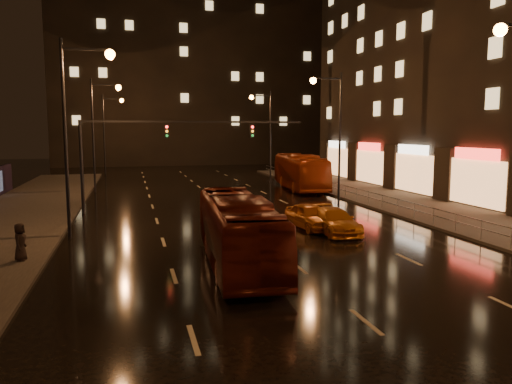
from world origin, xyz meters
TOP-DOWN VIEW (x-y plane):
  - ground at (0.00, 20.00)m, footprint 140.00×140.00m
  - sidewalk_left at (-13.50, 15.00)m, footprint 7.00×70.00m
  - sidewalk_right at (13.50, 15.00)m, footprint 7.00×70.00m
  - building_distant at (4.00, 72.00)m, footprint 44.00×16.00m
  - traffic_signal at (-5.06, 20.00)m, footprint 15.31×0.32m
  - railing_right at (10.20, 18.00)m, footprint 0.05×56.00m
  - bus_red at (-2.28, 5.07)m, footprint 3.06×10.34m
  - bus_curb at (9.00, 29.65)m, footprint 3.97×12.00m
  - taxi_near at (3.25, 11.40)m, footprint 2.11×4.32m
  - taxi_far at (4.08, 10.00)m, footprint 1.86×4.57m
  - pedestrian_c at (-11.00, 7.31)m, footprint 0.58×0.82m

SIDE VIEW (x-z plane):
  - ground at x=0.00m, z-range 0.00..0.00m
  - sidewalk_left at x=-13.50m, z-range 0.00..0.15m
  - sidewalk_right at x=13.50m, z-range 0.00..0.15m
  - taxi_far at x=4.08m, z-range 0.00..1.33m
  - taxi_near at x=3.25m, z-range 0.00..1.42m
  - railing_right at x=10.20m, z-range 0.40..1.40m
  - pedestrian_c at x=-11.00m, z-range 0.15..1.72m
  - bus_red at x=-2.28m, z-range 0.00..2.84m
  - bus_curb at x=9.00m, z-range 0.00..3.28m
  - traffic_signal at x=-5.06m, z-range 1.64..7.84m
  - building_distant at x=4.00m, z-range 0.00..36.00m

